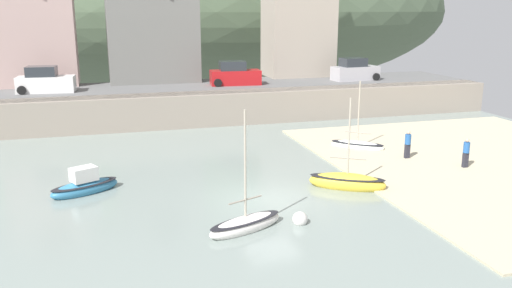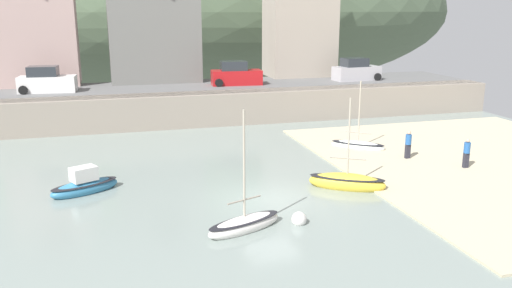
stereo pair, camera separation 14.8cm
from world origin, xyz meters
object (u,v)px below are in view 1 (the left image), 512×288
(parked_car_near_slipway, at_px, (45,82))
(sailboat_nearest_shore, at_px, (245,224))
(sailboat_tall_mast, at_px, (357,145))
(parked_car_end_of_row, at_px, (355,71))
(waterfront_building_centre, at_px, (151,19))
(motorboat_with_cabin, at_px, (85,186))
(waterfront_building_right, at_px, (299,14))
(parked_car_by_wall, at_px, (235,75))
(person_on_slipway, at_px, (408,143))
(person_near_water, at_px, (466,151))
(dinghy_open_wooden, at_px, (347,182))
(mooring_buoy, at_px, (300,219))
(waterfront_building_left, at_px, (32,20))

(parked_car_near_slipway, bearing_deg, sailboat_nearest_shore, -63.78)
(sailboat_tall_mast, distance_m, parked_car_end_of_row, 15.19)
(waterfront_building_centre, xyz_separation_m, parked_car_near_slipway, (-8.49, -4.50, -4.47))
(waterfront_building_centre, height_order, parked_car_end_of_row, waterfront_building_centre)
(motorboat_with_cabin, bearing_deg, waterfront_building_centre, 49.81)
(waterfront_building_right, relative_size, motorboat_with_cabin, 3.20)
(parked_car_by_wall, height_order, person_on_slipway, parked_car_by_wall)
(waterfront_building_right, height_order, parked_car_end_of_row, waterfront_building_right)
(motorboat_with_cabin, distance_m, person_near_water, 19.86)
(person_on_slipway, bearing_deg, parked_car_end_of_row, 73.87)
(sailboat_nearest_shore, bearing_deg, sailboat_tall_mast, 23.68)
(sailboat_tall_mast, distance_m, motorboat_with_cabin, 16.61)
(dinghy_open_wooden, distance_m, person_near_water, 7.69)
(parked_car_near_slipway, bearing_deg, waterfront_building_right, 16.78)
(sailboat_nearest_shore, height_order, motorboat_with_cabin, sailboat_nearest_shore)
(waterfront_building_right, bearing_deg, mooring_buoy, -110.31)
(waterfront_building_right, height_order, mooring_buoy, waterfront_building_right)
(parked_car_near_slipway, bearing_deg, mooring_buoy, -59.09)
(waterfront_building_left, xyz_separation_m, parked_car_by_wall, (15.60, -4.50, -4.46))
(sailboat_tall_mast, relative_size, parked_car_near_slipway, 1.04)
(parked_car_by_wall, xyz_separation_m, parked_car_end_of_row, (10.89, 0.00, 0.00))
(parked_car_end_of_row, bearing_deg, parked_car_near_slipway, 174.61)
(waterfront_building_centre, bearing_deg, parked_car_by_wall, -36.22)
(waterfront_building_right, xyz_separation_m, sailboat_tall_mast, (-2.72, -17.96, -7.80))
(sailboat_nearest_shore, xyz_separation_m, motorboat_with_cabin, (-6.15, 6.37, 0.08))
(waterfront_building_centre, relative_size, parked_car_near_slipway, 2.46)
(motorboat_with_cabin, bearing_deg, waterfront_building_right, 23.13)
(dinghy_open_wooden, xyz_separation_m, sailboat_nearest_shore, (-6.06, -3.51, -0.05))
(sailboat_nearest_shore, xyz_separation_m, parked_car_end_of_row, (16.39, 23.71, 2.94))
(parked_car_end_of_row, bearing_deg, parked_car_by_wall, 174.61)
(sailboat_nearest_shore, bearing_deg, dinghy_open_wooden, 8.05)
(dinghy_open_wooden, relative_size, mooring_buoy, 7.47)
(motorboat_with_cabin, height_order, person_on_slipway, person_on_slipway)
(waterfront_building_right, xyz_separation_m, parked_car_end_of_row, (3.66, -4.50, -4.83))
(waterfront_building_left, distance_m, dinghy_open_wooden, 30.42)
(dinghy_open_wooden, height_order, parked_car_by_wall, dinghy_open_wooden)
(person_on_slipway, relative_size, person_near_water, 1.00)
(waterfront_building_left, xyz_separation_m, dinghy_open_wooden, (16.15, -24.70, -7.35))
(waterfront_building_left, bearing_deg, person_near_water, -44.80)
(waterfront_building_right, relative_size, person_on_slipway, 6.84)
(dinghy_open_wooden, xyz_separation_m, motorboat_with_cabin, (-12.21, 2.86, 0.03))
(sailboat_nearest_shore, bearing_deg, waterfront_building_left, 87.65)
(sailboat_tall_mast, bearing_deg, dinghy_open_wooden, -79.03)
(person_on_slipway, bearing_deg, parked_car_by_wall, 110.26)
(waterfront_building_left, distance_m, sailboat_tall_mast, 27.96)
(sailboat_nearest_shore, relative_size, parked_car_end_of_row, 1.18)
(waterfront_building_right, height_order, parked_car_by_wall, waterfront_building_right)
(person_on_slipway, bearing_deg, sailboat_tall_mast, 117.51)
(parked_car_by_wall, bearing_deg, mooring_buoy, -92.83)
(person_near_water, bearing_deg, sailboat_nearest_shore, -161.16)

